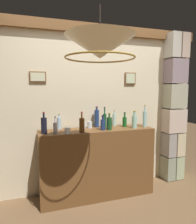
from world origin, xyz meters
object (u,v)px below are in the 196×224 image
at_px(liquor_bottle_mezcal, 97,118).
at_px(pendant_lamp, 100,48).
at_px(glass_tumbler_shot, 83,126).
at_px(liquor_bottle_rye, 125,121).
at_px(liquor_bottle_sherry, 105,120).
at_px(liquor_bottle_bourbon, 44,125).
at_px(glass_tumbler_highball, 90,125).
at_px(liquor_bottle_whiskey, 145,119).
at_px(liquor_bottle_rum, 109,123).
at_px(liquor_bottle_scotch, 59,123).
at_px(glass_tumbler_rocks, 67,131).
at_px(liquor_bottle_gin, 55,127).
at_px(liquor_bottle_port, 134,121).
at_px(liquor_bottle_brandy, 103,124).
at_px(liquor_bottle_amaro, 82,125).
at_px(liquor_bottle_tequila, 114,120).

xyz_separation_m(liquor_bottle_mezcal, pendant_lamp, (-0.32, -1.08, 0.80)).
bearing_deg(glass_tumbler_shot, liquor_bottle_rye, -4.34).
distance_m(liquor_bottle_sherry, liquor_bottle_bourbon, 0.88).
bearing_deg(liquor_bottle_sherry, glass_tumbler_highball, 171.47).
bearing_deg(liquor_bottle_whiskey, glass_tumbler_shot, 170.24).
distance_m(liquor_bottle_rum, glass_tumbler_highball, 0.30).
height_order(liquor_bottle_mezcal, glass_tumbler_highball, liquor_bottle_mezcal).
xyz_separation_m(liquor_bottle_bourbon, glass_tumbler_highball, (0.65, 0.17, -0.06)).
bearing_deg(glass_tumbler_shot, liquor_bottle_scotch, 168.69).
bearing_deg(liquor_bottle_bourbon, liquor_bottle_rye, 5.93).
xyz_separation_m(liquor_bottle_whiskey, glass_tumbler_rocks, (-1.18, -0.12, -0.08)).
bearing_deg(liquor_bottle_gin, liquor_bottle_port, -0.38).
relative_size(liquor_bottle_gin, liquor_bottle_brandy, 1.05).
distance_m(liquor_bottle_whiskey, liquor_bottle_bourbon, 1.46).
height_order(liquor_bottle_sherry, liquor_bottle_amaro, liquor_bottle_sherry).
xyz_separation_m(liquor_bottle_whiskey, liquor_bottle_port, (-0.19, -0.04, -0.03)).
bearing_deg(liquor_bottle_sherry, liquor_bottle_amaro, -151.69).
bearing_deg(liquor_bottle_port, glass_tumbler_highball, 162.08).
relative_size(glass_tumbler_shot, pendant_lamp, 0.14).
bearing_deg(liquor_bottle_bourbon, liquor_bottle_rum, -1.17).
bearing_deg(liquor_bottle_rye, liquor_bottle_port, -60.73).
distance_m(liquor_bottle_brandy, pendant_lamp, 1.24).
height_order(liquor_bottle_sherry, glass_tumbler_highball, liquor_bottle_sherry).
xyz_separation_m(liquor_bottle_rum, liquor_bottle_amaro, (-0.40, -0.05, 0.01)).
height_order(liquor_bottle_brandy, glass_tumbler_highball, liquor_bottle_brandy).
relative_size(liquor_bottle_mezcal, liquor_bottle_rum, 1.29).
xyz_separation_m(liquor_bottle_rye, glass_tumbler_highball, (-0.53, 0.05, -0.03)).
bearing_deg(liquor_bottle_amaro, glass_tumbler_shot, 71.24).
height_order(liquor_bottle_bourbon, pendant_lamp, pendant_lamp).
relative_size(liquor_bottle_mezcal, liquor_bottle_port, 1.21).
distance_m(liquor_bottle_brandy, liquor_bottle_amaro, 0.32).
relative_size(liquor_bottle_bourbon, liquor_bottle_rye, 1.29).
height_order(liquor_bottle_port, pendant_lamp, pendant_lamp).
bearing_deg(glass_tumbler_highball, pendant_lamp, -100.61).
xyz_separation_m(liquor_bottle_tequila, pendant_lamp, (-0.60, -1.09, 0.84)).
relative_size(liquor_bottle_sherry, glass_tumbler_rocks, 3.60).
relative_size(liquor_bottle_rye, liquor_bottle_port, 0.85).
distance_m(liquor_bottle_rum, liquor_bottle_bourbon, 0.88).
bearing_deg(liquor_bottle_scotch, liquor_bottle_whiskey, -10.18).
distance_m(liquor_bottle_tequila, liquor_bottle_bourbon, 1.09).
bearing_deg(liquor_bottle_amaro, liquor_bottle_bourbon, 171.38).
height_order(liquor_bottle_gin, glass_tumbler_highball, liquor_bottle_gin).
bearing_deg(liquor_bottle_amaro, glass_tumbler_highball, 54.20).
bearing_deg(glass_tumbler_highball, liquor_bottle_brandy, -53.71).
bearing_deg(liquor_bottle_tequila, liquor_bottle_bourbon, -167.26).
relative_size(liquor_bottle_amaro, glass_tumbler_shot, 3.06).
bearing_deg(glass_tumbler_shot, pendant_lamp, -95.49).
bearing_deg(glass_tumbler_highball, liquor_bottle_port, -17.92).
xyz_separation_m(liquor_bottle_scotch, liquor_bottle_amaro, (0.26, -0.31, 0.01)).
relative_size(liquor_bottle_scotch, liquor_bottle_whiskey, 0.68).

